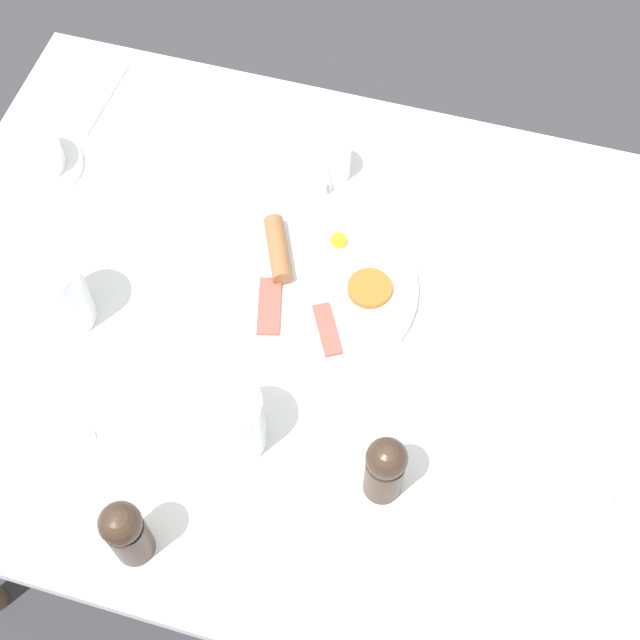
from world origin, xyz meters
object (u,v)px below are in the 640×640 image
Objects in this scene: creamer_jug at (331,161)px; spoon_for_tea at (147,174)px; breakfast_plate at (315,284)px; teacup_with_saucer_left at (37,157)px; water_glass_tall at (233,421)px; salt_grinder at (385,469)px; pepper_grinder at (126,532)px; fork_by_plate at (105,98)px; teapot_near at (616,440)px; water_glass_short at (57,293)px; knife_by_plate at (16,456)px.

creamer_jug is 0.29m from spoon_for_tea.
teacup_with_saucer_left is (-0.09, -0.47, 0.02)m from breakfast_plate.
water_glass_tall is at bearing 35.76° from spoon_for_tea.
salt_grinder is at bearing 31.68° from breakfast_plate.
pepper_grinder is at bearing -23.36° from water_glass_tall.
fork_by_plate is (-0.51, -0.40, -0.06)m from water_glass_tall.
teapot_near reaches higher than breakfast_plate.
pepper_grinder reaches higher than water_glass_tall.
pepper_grinder is (0.42, -0.11, 0.06)m from breakfast_plate.
breakfast_plate is at bearing 171.94° from water_glass_tall.
creamer_jug is 0.65× the size of pepper_grinder.
teacup_with_saucer_left is 0.28m from water_glass_short.
breakfast_plate is 2.21× the size of teacup_with_saucer_left.
breakfast_plate is 0.26m from water_glass_tall.
teapot_near is at bearing 89.99° from water_glass_short.
water_glass_tall is at bearing 51.52° from teacup_with_saucer_left.
creamer_jug is (-0.11, 0.44, 0.00)m from teacup_with_saucer_left.
water_glass_tall is 0.19m from pepper_grinder.
water_glass_tall is (0.11, -0.47, 0.01)m from teapot_near.
fork_by_plate is 0.90× the size of knife_by_plate.
teacup_with_saucer_left is at bearing -128.48° from water_glass_tall.
water_glass_short is at bearing -39.65° from creamer_jug.
pepper_grinder is 0.77× the size of fork_by_plate.
teacup_with_saucer_left is at bearing -14.25° from fork_by_plate.
breakfast_plate is 2.35× the size of water_glass_short.
breakfast_plate is 3.55× the size of creamer_jug.
teapot_near is 0.79m from spoon_for_tea.
fork_by_plate and spoon_for_tea have the same top height.
water_glass_short is 0.45m from creamer_jug.
water_glass_short reaches higher than teapot_near.
pepper_grinder is 0.59m from spoon_for_tea.
teapot_near is at bearing 75.37° from teacup_with_saucer_left.
creamer_jug is at bearing 173.16° from pepper_grinder.
water_glass_short is 0.42m from fork_by_plate.
fork_by_plate is (-0.05, -0.40, -0.03)m from creamer_jug.
water_glass_short is at bearing -90.89° from teapot_near.
pepper_grinder is at bearing -14.48° from breakfast_plate.
water_glass_tall is at bearing 37.89° from fork_by_plate.
teacup_with_saucer_left is 0.48m from knife_by_plate.
pepper_grinder is (0.63, -0.08, 0.04)m from creamer_jug.
teapot_near reaches higher than spoon_for_tea.
pepper_grinder is at bearing 37.19° from water_glass_short.
creamer_jug reaches higher than knife_by_plate.
knife_by_plate is at bearing -25.55° from creamer_jug.
spoon_for_tea is at bearing 176.99° from water_glass_short.
spoon_for_tea is (-0.27, 0.01, -0.06)m from water_glass_short.
water_glass_tall reaches higher than knife_by_plate.
salt_grinder is at bearing 86.56° from water_glass_tall.
teapot_near is 1.20× the size of fork_by_plate.
spoon_for_tea is at bearing -160.05° from pepper_grinder.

